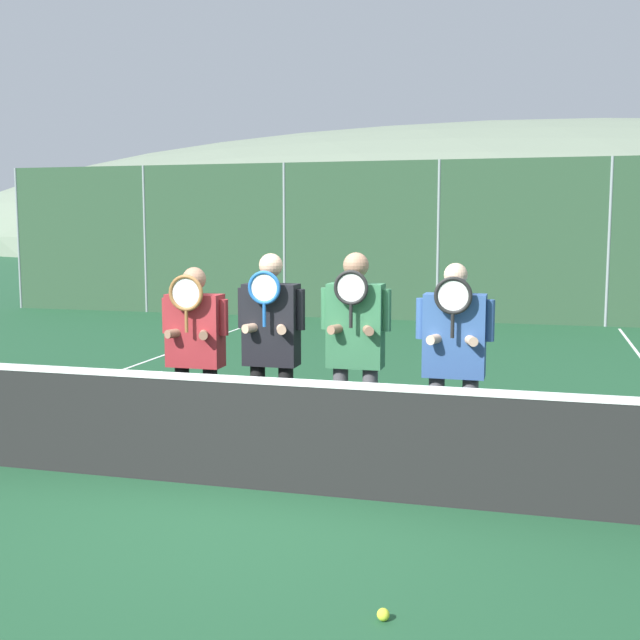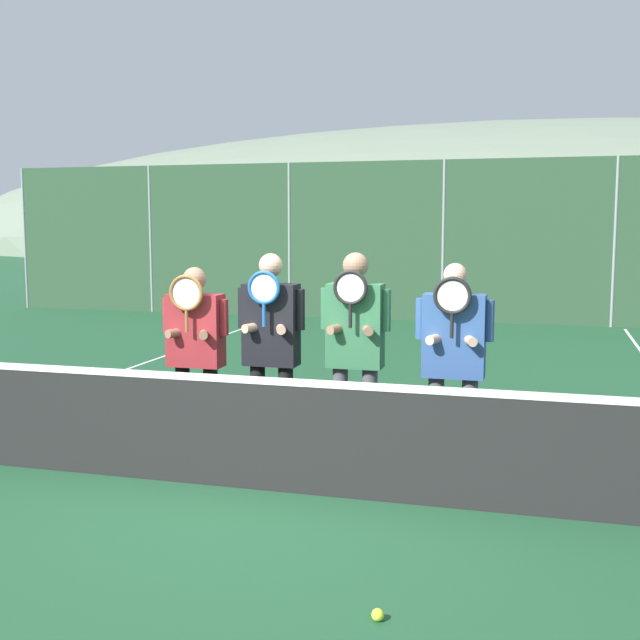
# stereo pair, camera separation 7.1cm
# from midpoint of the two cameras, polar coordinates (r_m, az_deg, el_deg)

# --- Properties ---
(ground_plane) EXTENTS (120.00, 120.00, 0.00)m
(ground_plane) POSITION_cam_midpoint_polar(r_m,az_deg,el_deg) (6.50, -4.39, -11.97)
(ground_plane) COLOR #1E4C2D
(hill_distant) EXTENTS (94.99, 52.77, 18.47)m
(hill_distant) POSITION_cam_midpoint_polar(r_m,az_deg,el_deg) (63.20, 13.32, 4.87)
(hill_distant) COLOR slate
(hill_distant) RESTS_ON ground_plane
(clubhouse_building) EXTENTS (16.49, 5.50, 3.24)m
(clubhouse_building) POSITION_cam_midpoint_polar(r_m,az_deg,el_deg) (24.97, 14.04, 5.69)
(clubhouse_building) COLOR #9EA3A8
(clubhouse_building) RESTS_ON ground_plane
(fence_back) EXTENTS (20.59, 0.06, 3.41)m
(fence_back) POSITION_cam_midpoint_polar(r_m,az_deg,el_deg) (17.24, 8.28, 5.56)
(fence_back) COLOR gray
(fence_back) RESTS_ON ground_plane
(tennis_net) EXTENTS (9.86, 0.09, 1.01)m
(tennis_net) POSITION_cam_midpoint_polar(r_m,az_deg,el_deg) (6.37, -4.43, -7.96)
(tennis_net) COLOR gray
(tennis_net) RESTS_ON ground_plane
(court_line_left_sideline) EXTENTS (0.05, 16.00, 0.01)m
(court_line_left_sideline) POSITION_cam_midpoint_polar(r_m,az_deg,el_deg) (10.71, -17.67, -4.70)
(court_line_left_sideline) COLOR white
(court_line_left_sideline) RESTS_ON ground_plane
(player_leftmost) EXTENTS (0.63, 0.34, 1.71)m
(player_leftmost) POSITION_cam_midpoint_polar(r_m,az_deg,el_deg) (7.25, -9.15, -1.68)
(player_leftmost) COLOR black
(player_leftmost) RESTS_ON ground_plane
(player_center_left) EXTENTS (0.60, 0.34, 1.85)m
(player_center_left) POSITION_cam_midpoint_polar(r_m,az_deg,el_deg) (6.88, -3.78, -1.58)
(player_center_left) COLOR black
(player_center_left) RESTS_ON ground_plane
(player_center_right) EXTENTS (0.60, 0.34, 1.86)m
(player_center_right) POSITION_cam_midpoint_polar(r_m,az_deg,el_deg) (6.73, 2.23, -1.61)
(player_center_right) COLOR #56565B
(player_center_right) RESTS_ON ground_plane
(player_rightmost) EXTENTS (0.63, 0.34, 1.78)m
(player_rightmost) POSITION_cam_midpoint_polar(r_m,az_deg,el_deg) (6.59, 9.21, -2.33)
(player_rightmost) COLOR #56565B
(player_rightmost) RESTS_ON ground_plane
(car_far_left) EXTENTS (4.55, 2.07, 1.82)m
(car_far_left) POSITION_cam_midpoint_polar(r_m,az_deg,el_deg) (21.21, -4.73, 3.75)
(car_far_left) COLOR #B2B7BC
(car_far_left) RESTS_ON ground_plane
(car_left_of_center) EXTENTS (4.25, 2.08, 1.67)m
(car_left_of_center) POSITION_cam_midpoint_polar(r_m,az_deg,el_deg) (19.86, 8.33, 3.30)
(car_left_of_center) COLOR silver
(car_left_of_center) RESTS_ON ground_plane
(tennis_ball_on_court) EXTENTS (0.07, 0.07, 0.07)m
(tennis_ball_on_court) POSITION_cam_midpoint_polar(r_m,az_deg,el_deg) (4.55, 4.04, -20.17)
(tennis_ball_on_court) COLOR #CCDB33
(tennis_ball_on_court) RESTS_ON ground_plane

